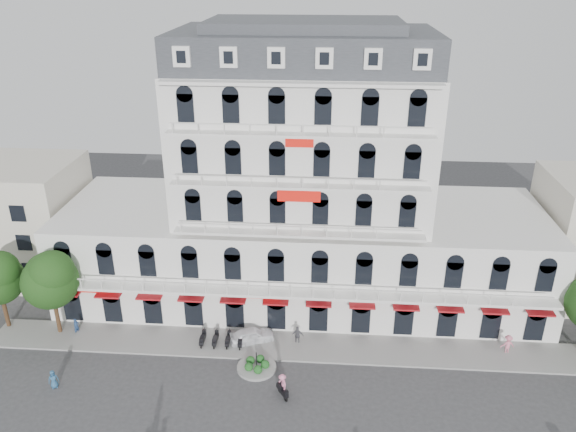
# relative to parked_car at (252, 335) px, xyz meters

# --- Properties ---
(ground) EXTENTS (120.00, 120.00, 0.00)m
(ground) POSITION_rel_parked_car_xyz_m (3.84, -9.50, -0.66)
(ground) COLOR #38383A
(ground) RESTS_ON ground
(sidewalk) EXTENTS (53.00, 4.00, 0.16)m
(sidewalk) POSITION_rel_parked_car_xyz_m (3.84, -0.50, -0.58)
(sidewalk) COLOR gray
(sidewalk) RESTS_ON ground
(main_building) EXTENTS (45.00, 15.00, 25.80)m
(main_building) POSITION_rel_parked_car_xyz_m (3.84, 8.50, 9.30)
(main_building) COLOR silver
(main_building) RESTS_ON ground
(flank_building_west) EXTENTS (14.00, 10.00, 12.00)m
(flank_building_west) POSITION_rel_parked_car_xyz_m (-26.16, 10.50, 5.34)
(flank_building_west) COLOR beige
(flank_building_west) RESTS_ON ground
(traffic_island) EXTENTS (3.20, 3.20, 1.60)m
(traffic_island) POSITION_rel_parked_car_xyz_m (0.83, -3.50, -0.40)
(traffic_island) COLOR gray
(traffic_island) RESTS_ON ground
(parked_scooter_row) EXTENTS (4.40, 1.80, 1.10)m
(parked_scooter_row) POSITION_rel_parked_car_xyz_m (-2.51, -0.70, -0.66)
(parked_scooter_row) COLOR black
(parked_scooter_row) RESTS_ON ground
(tree_west_inner) EXTENTS (4.76, 4.76, 8.25)m
(tree_west_inner) POSITION_rel_parked_car_xyz_m (-17.11, -0.02, 5.03)
(tree_west_inner) COLOR #382314
(tree_west_inner) RESTS_ON ground
(parked_car) EXTENTS (4.16, 2.80, 1.31)m
(parked_car) POSITION_rel_parked_car_xyz_m (0.00, 0.00, 0.00)
(parked_car) COLOR white
(parked_car) RESTS_ON ground
(rider_center) EXTENTS (1.05, 1.53, 2.04)m
(rider_center) POSITION_rel_parked_car_xyz_m (3.18, -6.52, 0.41)
(rider_center) COLOR black
(rider_center) RESTS_ON ground
(pedestrian_left) EXTENTS (0.90, 0.80, 1.56)m
(pedestrian_left) POSITION_rel_parked_car_xyz_m (-14.49, -6.83, 0.12)
(pedestrian_left) COLOR #2A567E
(pedestrian_left) RESTS_ON ground
(pedestrian_mid) EXTENTS (1.04, 0.51, 1.71)m
(pedestrian_mid) POSITION_rel_parked_car_xyz_m (3.95, 0.00, 0.20)
(pedestrian_mid) COLOR #58575E
(pedestrian_mid) RESTS_ON ground
(pedestrian_right) EXTENTS (1.21, 0.78, 1.78)m
(pedestrian_right) POSITION_rel_parked_car_xyz_m (21.54, 0.00, 0.23)
(pedestrian_right) COLOR pink
(pedestrian_right) RESTS_ON ground
(pedestrian_far) EXTENTS (0.54, 0.65, 1.51)m
(pedestrian_far) POSITION_rel_parked_car_xyz_m (-15.59, 0.00, 0.10)
(pedestrian_far) COLOR navy
(pedestrian_far) RESTS_ON ground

